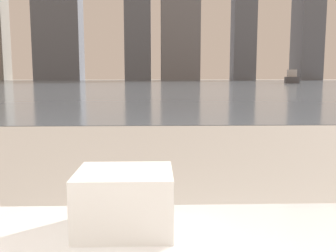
{
  "coord_description": "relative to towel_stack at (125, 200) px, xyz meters",
  "views": [
    {
      "loc": [
        -0.09,
        -0.14,
        0.93
      ],
      "look_at": [
        -0.02,
        2.4,
        0.6
      ],
      "focal_mm": 40.0,
      "sensor_mm": 36.0,
      "label": 1
    }
  ],
  "objects": [
    {
      "name": "harbor_water",
      "position": [
        0.18,
        61.18,
        -0.6
      ],
      "size": [
        180.0,
        110.0,
        0.01
      ],
      "color": "slate",
      "rests_on": "ground_plane"
    },
    {
      "name": "towel_stack",
      "position": [
        0.0,
        0.0,
        0.0
      ],
      "size": [
        0.25,
        0.21,
        0.16
      ],
      "color": "white",
      "rests_on": "bathtub"
    },
    {
      "name": "harbor_boat_1",
      "position": [
        21.68,
        58.74,
        0.15
      ],
      "size": [
        3.44,
        6.0,
        2.13
      ],
      "color": "#4C4C51",
      "rests_on": "harbor_water"
    },
    {
      "name": "skyline_tower_2",
      "position": [
        -5.65,
        117.18,
        21.88
      ],
      "size": [
        7.61,
        12.45,
        44.97
      ],
      "color": "slate",
      "rests_on": "ground_plane"
    },
    {
      "name": "skyline_tower_1",
      "position": [
        -30.03,
        117.18,
        17.19
      ],
      "size": [
        13.92,
        8.63,
        35.58
      ],
      "color": "slate",
      "rests_on": "ground_plane"
    }
  ]
}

